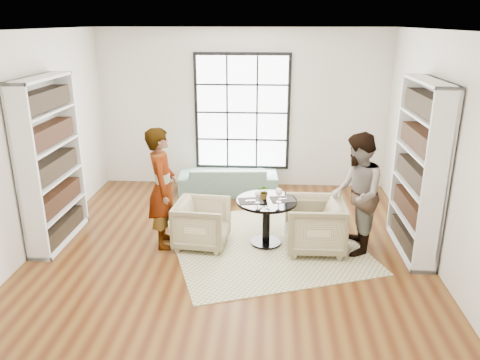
# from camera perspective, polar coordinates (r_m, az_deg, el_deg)

# --- Properties ---
(ground) EXTENTS (6.00, 6.00, 0.00)m
(ground) POSITION_cam_1_polar(r_m,az_deg,el_deg) (6.66, -1.34, -8.97)
(ground) COLOR brown
(room_shell) EXTENTS (6.00, 6.01, 6.00)m
(room_shell) POSITION_cam_1_polar(r_m,az_deg,el_deg) (6.69, -1.02, 2.80)
(room_shell) COLOR silver
(room_shell) RESTS_ON ground
(rug) EXTENTS (3.32, 3.32, 0.01)m
(rug) POSITION_cam_1_polar(r_m,az_deg,el_deg) (6.94, 3.11, -7.73)
(rug) COLOR #C7B695
(rug) RESTS_ON ground
(pedestal_table) EXTENTS (0.87, 0.87, 0.69)m
(pedestal_table) POSITION_cam_1_polar(r_m,az_deg,el_deg) (6.73, 3.24, -3.92)
(pedestal_table) COLOR black
(pedestal_table) RESTS_ON ground
(sofa) EXTENTS (1.88, 0.85, 0.54)m
(sofa) POSITION_cam_1_polar(r_m,az_deg,el_deg) (8.82, -1.44, 0.08)
(sofa) COLOR gray
(sofa) RESTS_ON ground
(armchair_left) EXTENTS (0.81, 0.79, 0.68)m
(armchair_left) POSITION_cam_1_polar(r_m,az_deg,el_deg) (6.78, -4.64, -5.32)
(armchair_left) COLOR tan
(armchair_left) RESTS_ON ground
(armchair_right) EXTENTS (0.83, 0.81, 0.75)m
(armchair_right) POSITION_cam_1_polar(r_m,az_deg,el_deg) (6.71, 9.04, -5.45)
(armchair_right) COLOR tan
(armchair_right) RESTS_ON ground
(person_left) EXTENTS (0.51, 0.69, 1.74)m
(person_left) POSITION_cam_1_polar(r_m,az_deg,el_deg) (6.68, -9.43, -0.98)
(person_left) COLOR gray
(person_left) RESTS_ON ground
(person_right) EXTENTS (0.70, 0.87, 1.71)m
(person_right) POSITION_cam_1_polar(r_m,az_deg,el_deg) (6.60, 14.01, -1.69)
(person_right) COLOR gray
(person_right) RESTS_ON ground
(placemat_left) EXTENTS (0.38, 0.32, 0.01)m
(placemat_left) POSITION_cam_1_polar(r_m,az_deg,el_deg) (6.60, 1.31, -2.56)
(placemat_left) COLOR black
(placemat_left) RESTS_ON pedestal_table
(placemat_right) EXTENTS (0.38, 0.32, 0.01)m
(placemat_right) POSITION_cam_1_polar(r_m,az_deg,el_deg) (6.69, 5.24, -2.35)
(placemat_right) COLOR black
(placemat_right) RESTS_ON pedestal_table
(cutlery_left) EXTENTS (0.18, 0.24, 0.01)m
(cutlery_left) POSITION_cam_1_polar(r_m,az_deg,el_deg) (6.60, 1.31, -2.50)
(cutlery_left) COLOR silver
(cutlery_left) RESTS_ON placemat_left
(cutlery_right) EXTENTS (0.18, 0.24, 0.01)m
(cutlery_right) POSITION_cam_1_polar(r_m,az_deg,el_deg) (6.69, 5.24, -2.29)
(cutlery_right) COLOR silver
(cutlery_right) RESTS_ON placemat_right
(wine_glass_left) EXTENTS (0.08, 0.08, 0.18)m
(wine_glass_left) POSITION_cam_1_polar(r_m,az_deg,el_deg) (6.49, 2.19, -1.75)
(wine_glass_left) COLOR silver
(wine_glass_left) RESTS_ON pedestal_table
(wine_glass_right) EXTENTS (0.10, 0.10, 0.21)m
(wine_glass_right) POSITION_cam_1_polar(r_m,az_deg,el_deg) (6.53, 4.76, -1.49)
(wine_glass_right) COLOR silver
(wine_glass_right) RESTS_ON pedestal_table
(flower_centerpiece) EXTENTS (0.20, 0.18, 0.21)m
(flower_centerpiece) POSITION_cam_1_polar(r_m,az_deg,el_deg) (6.67, 2.98, -1.42)
(flower_centerpiece) COLOR gray
(flower_centerpiece) RESTS_ON pedestal_table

